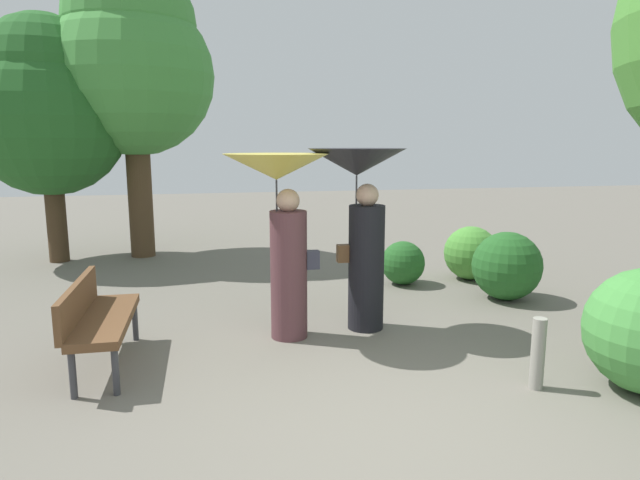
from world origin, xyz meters
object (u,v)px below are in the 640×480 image
person_left (282,211)px  park_bench (96,315)px  tree_mid_left (132,60)px  path_marker_post (538,354)px  person_right (361,206)px  tree_near_left (47,105)px

person_left → park_bench: 2.09m
tree_mid_left → path_marker_post: (3.93, -6.64, -3.25)m
person_left → tree_mid_left: (-1.96, 4.90, 2.17)m
park_bench → path_marker_post: (3.81, -1.30, -0.19)m
person_right → park_bench: (-2.75, -0.55, -0.91)m
park_bench → tree_near_left: (-1.55, 5.15, 2.23)m
tree_mid_left → path_marker_post: 8.38m
person_left → park_bench: size_ratio=1.33×
person_left → tree_near_left: bearing=44.1°
person_right → tree_near_left: (-4.29, 4.61, 1.32)m
person_right → tree_near_left: tree_near_left is taller
person_left → person_right: 0.91m
tree_near_left → path_marker_post: bearing=-50.3°
park_bench → path_marker_post: park_bench is taller
tree_mid_left → path_marker_post: size_ratio=8.36×
park_bench → person_right: bearing=-78.4°
person_right → tree_mid_left: bearing=39.2°
person_left → person_right: (0.90, 0.10, 0.02)m
person_right → person_left: bearing=104.9°
park_bench → tree_near_left: bearing=17.1°
tree_near_left → tree_mid_left: 1.66m
park_bench → tree_mid_left: 6.16m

